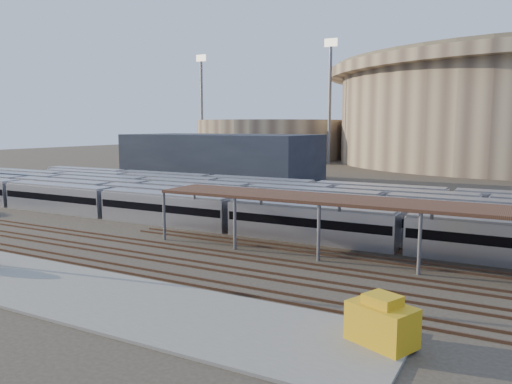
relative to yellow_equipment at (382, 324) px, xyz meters
The scene contains 11 objects.
ground 22.85m from the yellow_equipment, 144.18° to the left, with size 420.00×420.00×0.00m, color #383026.
apron 23.59m from the yellow_equipment, behind, with size 50.00×9.00×0.20m, color gray.
subway_trains 39.21m from the yellow_equipment, 125.66° to the left, with size 122.77×23.90×3.60m.
inspection_shed 18.09m from the yellow_equipment, 78.60° to the left, with size 60.30×6.00×5.30m.
empty_tracks 20.33m from the yellow_equipment, 155.70° to the left, with size 170.00×9.62×0.18m.
secondary_arena 163.54m from the yellow_equipment, 118.70° to the left, with size 56.00×56.00×14.00m, color tan.
service_building 86.88m from the yellow_equipment, 128.05° to the left, with size 42.00×20.00×10.00m, color #1E232D.
floodlight_0 133.95m from the yellow_equipment, 111.46° to the left, with size 4.00×1.00×38.40m.
floodlight_1 169.91m from the yellow_equipment, 127.82° to the left, with size 4.00×1.00×38.40m.
floodlight_3 176.75m from the yellow_equipment, 99.34° to the left, with size 4.00×1.00×38.40m.
yellow_equipment is the anchor object (origin of this frame).
Camera 1 is at (24.75, -39.01, 11.81)m, focal length 35.00 mm.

